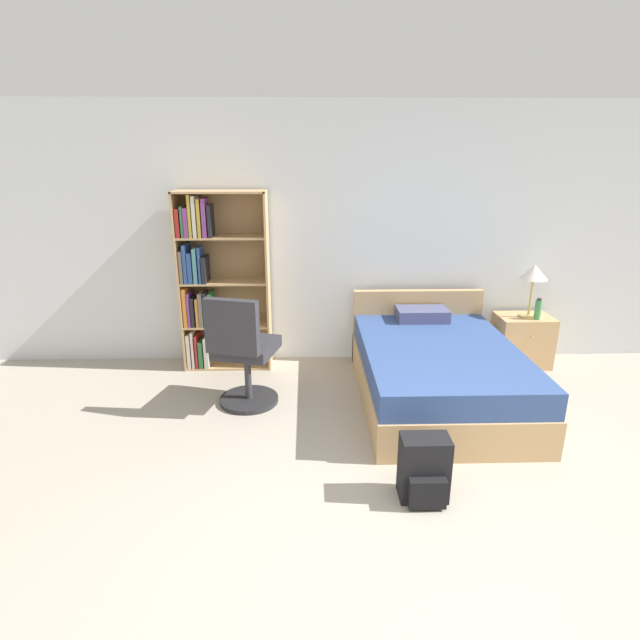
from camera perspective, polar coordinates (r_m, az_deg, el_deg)
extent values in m
plane|color=#A39989|center=(2.87, 15.72, -29.11)|extent=(14.00, 14.00, 0.00)
cube|color=silver|center=(5.18, 6.63, 9.44)|extent=(9.00, 0.06, 2.60)
cube|color=tan|center=(5.14, -15.49, 4.13)|extent=(0.02, 0.33, 1.77)
cube|color=tan|center=(5.00, -5.95, 4.33)|extent=(0.02, 0.33, 1.77)
cube|color=#A48256|center=(5.21, -10.52, 4.67)|extent=(0.87, 0.01, 1.77)
cube|color=tan|center=(5.33, -10.23, -4.93)|extent=(0.83, 0.32, 0.02)
cube|color=beige|center=(5.30, -14.58, -3.23)|extent=(0.04, 0.23, 0.35)
cube|color=beige|center=(5.29, -14.14, -3.05)|extent=(0.02, 0.24, 0.38)
cube|color=maroon|center=(5.29, -13.73, -3.23)|extent=(0.02, 0.25, 0.34)
cube|color=#2D6638|center=(5.28, -13.29, -3.62)|extent=(0.04, 0.22, 0.28)
cube|color=beige|center=(5.26, -12.71, -3.44)|extent=(0.04, 0.22, 0.32)
cube|color=tan|center=(5.17, -10.50, -0.41)|extent=(0.83, 0.32, 0.02)
cube|color=orange|center=(5.15, -14.99, 1.55)|extent=(0.04, 0.22, 0.39)
cube|color=#7A387F|center=(5.13, -14.61, 1.26)|extent=(0.02, 0.20, 0.34)
cube|color=black|center=(5.13, -14.21, 1.00)|extent=(0.03, 0.19, 0.29)
cube|color=orange|center=(5.14, -13.68, 1.05)|extent=(0.02, 0.23, 0.29)
cube|color=#665B51|center=(5.11, -13.32, 1.29)|extent=(0.04, 0.21, 0.34)
cube|color=black|center=(5.09, -12.85, 1.28)|extent=(0.03, 0.18, 0.34)
cube|color=#2D6638|center=(5.12, -12.25, 1.35)|extent=(0.03, 0.25, 0.34)
cube|color=tan|center=(5.05, -10.79, 4.36)|extent=(0.83, 0.32, 0.02)
cube|color=#665B51|center=(5.04, -15.42, 5.92)|extent=(0.03, 0.20, 0.31)
cube|color=navy|center=(5.06, -14.93, 6.35)|extent=(0.03, 0.27, 0.37)
cube|color=navy|center=(5.04, -14.45, 5.91)|extent=(0.04, 0.24, 0.30)
cube|color=teal|center=(5.02, -13.91, 6.15)|extent=(0.04, 0.23, 0.34)
cube|color=navy|center=(5.01, -13.44, 6.21)|extent=(0.02, 0.23, 0.35)
cube|color=black|center=(5.02, -12.96, 5.72)|extent=(0.04, 0.25, 0.25)
cube|color=tan|center=(4.97, -11.10, 9.32)|extent=(0.83, 0.32, 0.02)
cube|color=maroon|center=(4.97, -15.81, 10.65)|extent=(0.04, 0.19, 0.27)
cube|color=#2D6638|center=(4.97, -15.30, 10.83)|extent=(0.02, 0.22, 0.29)
cube|color=#7A387F|center=(4.98, -14.83, 10.80)|extent=(0.04, 0.27, 0.27)
cube|color=gold|center=(4.94, -14.49, 11.46)|extent=(0.03, 0.21, 0.39)
cube|color=beige|center=(4.93, -14.03, 11.42)|extent=(0.03, 0.21, 0.38)
cube|color=gold|center=(4.92, -13.54, 11.28)|extent=(0.03, 0.19, 0.35)
cube|color=#7A387F|center=(4.91, -12.98, 11.33)|extent=(0.04, 0.19, 0.36)
cube|color=black|center=(4.92, -12.38, 11.04)|extent=(0.03, 0.22, 0.30)
cube|color=tan|center=(4.92, -11.40, 14.19)|extent=(0.87, 0.33, 0.02)
cube|color=tan|center=(4.57, 13.20, -7.21)|extent=(1.33, 1.93, 0.31)
cube|color=#334C84|center=(4.46, 13.44, -4.16)|extent=(1.30, 1.89, 0.21)
cube|color=tan|center=(5.31, 10.95, -0.69)|extent=(1.33, 0.08, 0.78)
cube|color=#4C5175|center=(5.06, 11.58, 0.66)|extent=(0.50, 0.30, 0.12)
cylinder|color=#232326|center=(4.54, -8.10, -8.98)|extent=(0.52, 0.52, 0.04)
cylinder|color=#333338|center=(4.44, -8.23, -6.28)|extent=(0.06, 0.06, 0.43)
cube|color=#2D2D33|center=(4.33, -8.39, -3.09)|extent=(0.59, 0.59, 0.10)
cube|color=#2D2D33|center=(4.00, -10.06, -0.80)|extent=(0.45, 0.19, 0.45)
cube|color=tan|center=(5.58, 22.08, -2.16)|extent=(0.54, 0.39, 0.53)
sphere|color=tan|center=(5.37, 23.06, -1.88)|extent=(0.02, 0.02, 0.02)
cylinder|color=tan|center=(5.49, 22.70, 0.43)|extent=(0.18, 0.18, 0.02)
cylinder|color=tan|center=(5.44, 22.95, 2.41)|extent=(0.02, 0.02, 0.38)
cone|color=white|center=(5.38, 23.29, 5.07)|extent=(0.27, 0.27, 0.14)
cylinder|color=#3F8C4C|center=(5.42, 23.64, 1.07)|extent=(0.06, 0.06, 0.19)
cylinder|color=#2D2D33|center=(5.39, 23.79, 2.17)|extent=(0.04, 0.04, 0.02)
cube|color=black|center=(3.34, 11.74, -16.17)|extent=(0.30, 0.19, 0.43)
cube|color=black|center=(3.30, 12.14, -18.80)|extent=(0.23, 0.07, 0.19)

